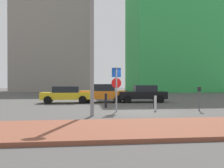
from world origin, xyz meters
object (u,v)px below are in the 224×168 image
at_px(street_lamp, 92,40).
at_px(traffic_bollard_near, 106,101).
at_px(parking_meter, 199,95).
at_px(parked_car_black, 143,94).
at_px(traffic_bollard_mid, 155,102).
at_px(parked_car_yellow, 66,94).
at_px(traffic_bollard_far, 155,103).
at_px(parked_car_orange, 103,93).
at_px(parking_sign_post, 116,84).

height_order(street_lamp, traffic_bollard_near, street_lamp).
relative_size(parking_meter, traffic_bollard_near, 1.51).
xyz_separation_m(parked_car_black, street_lamp, (-4.76, -8.27, 3.19)).
height_order(parked_car_black, traffic_bollard_mid, parked_car_black).
xyz_separation_m(street_lamp, traffic_bollard_mid, (4.41, 3.54, -3.52)).
relative_size(parking_meter, traffic_bollard_mid, 1.71).
height_order(parked_car_black, parking_meter, parked_car_black).
bearing_deg(traffic_bollard_mid, parked_car_black, 85.74).
bearing_deg(street_lamp, traffic_bollard_mid, 38.76).
relative_size(parked_car_yellow, traffic_bollard_near, 4.24).
distance_m(parked_car_black, traffic_bollard_mid, 4.76).
height_order(traffic_bollard_near, traffic_bollard_far, traffic_bollard_near).
relative_size(parked_car_orange, parking_sign_post, 1.52).
height_order(parked_car_orange, traffic_bollard_far, parked_car_orange).
height_order(parking_meter, traffic_bollard_near, parking_meter).
bearing_deg(traffic_bollard_near, traffic_bollard_mid, -8.35).
xyz_separation_m(parked_car_orange, traffic_bollard_mid, (3.17, -5.13, -0.37)).
xyz_separation_m(parked_car_orange, traffic_bollard_near, (-0.14, -4.65, -0.32)).
relative_size(parked_car_black, traffic_bollard_far, 4.59).
height_order(parked_car_black, street_lamp, street_lamp).
xyz_separation_m(parked_car_orange, traffic_bollard_far, (2.73, -6.78, -0.35)).
relative_size(parked_car_black, parking_meter, 2.86).
xyz_separation_m(parking_meter, traffic_bollard_near, (-5.50, 2.54, -0.46)).
bearing_deg(parked_car_yellow, parking_meter, -38.67).
distance_m(parked_car_yellow, traffic_bollard_mid, 7.92).
distance_m(parked_car_black, street_lamp, 10.06).
bearing_deg(parked_car_orange, parking_sign_post, -87.92).
bearing_deg(traffic_bollard_mid, parking_meter, -43.24).
height_order(parked_car_orange, traffic_bollard_mid, parked_car_orange).
bearing_deg(parked_car_yellow, parked_car_black, -0.19).
relative_size(parked_car_yellow, traffic_bollard_mid, 4.79).
xyz_separation_m(parked_car_black, traffic_bollard_far, (-0.79, -6.38, -0.30)).
bearing_deg(parked_car_black, traffic_bollard_mid, -94.26).
distance_m(parking_sign_post, traffic_bollard_far, 2.76).
bearing_deg(traffic_bollard_far, street_lamp, -154.53).
distance_m(street_lamp, traffic_bollard_mid, 6.66).
xyz_separation_m(parked_car_orange, street_lamp, (-1.24, -8.67, 3.14)).
distance_m(parked_car_orange, traffic_bollard_mid, 6.04).
relative_size(street_lamp, traffic_bollard_far, 7.27).
bearing_deg(parking_sign_post, traffic_bollard_mid, 33.67).
relative_size(traffic_bollard_near, traffic_bollard_mid, 1.13).
height_order(parked_car_black, traffic_bollard_far, parked_car_black).
bearing_deg(traffic_bollard_mid, street_lamp, -141.24).
bearing_deg(parked_car_black, parking_sign_post, -116.08).
xyz_separation_m(parked_car_orange, parked_car_black, (3.52, -0.40, -0.05)).
bearing_deg(traffic_bollard_near, parked_car_orange, 88.22).
relative_size(parked_car_black, traffic_bollard_near, 4.32).
bearing_deg(parked_car_black, parking_meter, -74.87).
bearing_deg(street_lamp, parked_car_black, 60.08).
height_order(parking_meter, traffic_bollard_far, parking_meter).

